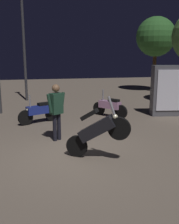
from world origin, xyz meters
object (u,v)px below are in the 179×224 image
Objects in this scene: motorcycle_blue_parked_right at (39,112)px; kiosk_billboard at (171,91)px; person_rider_beside at (56,107)px; motorcycle_pink_parked_left at (110,106)px; motorcycle_black_foreground at (97,131)px; streetlamp_near at (23,34)px.

kiosk_billboard reaches higher than motorcycle_blue_parked_right.
person_rider_beside is (0.51, -2.17, 0.59)m from motorcycle_blue_parked_right.
person_rider_beside reaches higher than motorcycle_blue_parked_right.
kiosk_billboard reaches higher than motorcycle_pink_parked_left.
motorcycle_pink_parked_left is 3.58m from person_rider_beside.
motorcycle_black_foreground is at bearing 52.02° from kiosk_billboard.
motorcycle_pink_parked_left is at bearing 163.63° from motorcycle_blue_parked_right.
motorcycle_pink_parked_left is 0.63× the size of kiosk_billboard.
streetlamp_near is (-1.15, 7.15, 2.50)m from person_rider_beside.
motorcycle_pink_parked_left and motorcycle_blue_parked_right have the same top height.
person_rider_beside is (-2.37, -2.61, 0.59)m from motorcycle_pink_parked_left.
kiosk_billboard is (2.58, -0.22, 0.61)m from motorcycle_pink_parked_left.
motorcycle_black_foreground is at bearing -77.09° from streetlamp_near.
streetlamp_near reaches higher than motorcycle_pink_parked_left.
motorcycle_blue_parked_right is at bearing 58.40° from motorcycle_pink_parked_left.
motorcycle_black_foreground is 1.23× the size of motorcycle_pink_parked_left.
motorcycle_blue_parked_right is 2.31m from person_rider_beside.
motorcycle_pink_parked_left is at bearing 103.89° from person_rider_beside.
kiosk_billboard is (6.10, -4.75, -2.48)m from streetlamp_near.
person_rider_beside is at bearing 97.43° from motorcycle_pink_parked_left.
motorcycle_blue_parked_right is at bearing 140.64° from motorcycle_black_foreground.
kiosk_billboard reaches higher than person_rider_beside.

